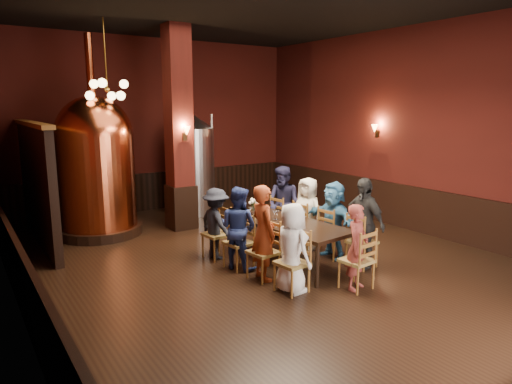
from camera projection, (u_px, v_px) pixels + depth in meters
room at (261, 137)px, 8.01m from camera, size 10.00×10.02×4.50m
wainscot_right at (402, 206)px, 10.51m from camera, size 0.08×9.90×1.00m
wainscot_back at (158, 191)px, 12.39m from camera, size 7.90×0.08×1.00m
wainscot_left at (21, 278)px, 6.18m from camera, size 0.08×9.90×1.00m
column at (179, 130)px, 10.13m from camera, size 0.58×0.58×4.50m
partition at (38, 187)px, 9.07m from camera, size 0.22×3.50×2.40m
pendant_cluster at (107, 90)px, 9.23m from camera, size 0.90×0.90×1.70m
sconce_wall at (377, 130)px, 10.81m from camera, size 0.20×0.20×0.36m
sconce_column at (185, 133)px, 9.90m from camera, size 0.20×0.20×0.36m
dining_table at (287, 225)px, 8.13m from camera, size 1.24×2.49×0.75m
chair_0 at (292, 263)px, 6.89m from camera, size 0.50×0.50×0.92m
person_0 at (292, 248)px, 6.85m from camera, size 0.46×0.69×1.38m
chair_1 at (263, 252)px, 7.40m from camera, size 0.50×0.50×0.92m
person_1 at (263, 233)px, 7.33m from camera, size 0.44×0.61×1.57m
chair_2 at (238, 242)px, 7.89m from camera, size 0.50×0.50×0.92m
person_2 at (238, 228)px, 7.84m from camera, size 0.60×0.78×1.44m
chair_3 at (216, 234)px, 8.40m from camera, size 0.50×0.50×0.92m
person_3 at (216, 224)px, 8.36m from camera, size 0.55×0.89×1.32m
chair_4 at (362, 241)px, 7.95m from camera, size 0.50×0.50×0.92m
person_4 at (363, 223)px, 7.89m from camera, size 0.40×0.94×1.59m
chair_5 at (333, 233)px, 8.46m from camera, size 0.50×0.50×0.92m
person_5 at (333, 220)px, 8.41m from camera, size 0.47×1.35×1.44m
chair_6 at (307, 226)px, 8.96m from camera, size 0.50×0.50×0.92m
person_6 at (307, 214)px, 8.91m from camera, size 0.57×0.76×1.42m
chair_7 at (284, 219)px, 9.47m from camera, size 0.50×0.50×0.92m
person_7 at (284, 204)px, 9.40m from camera, size 0.64×0.85×1.57m
chair_8 at (357, 260)px, 7.01m from camera, size 0.50×0.50×0.92m
person_8 at (357, 247)px, 6.97m from camera, size 0.58×0.50×1.34m
copper_kettle at (96, 164)px, 9.75m from camera, size 1.89×1.89×4.24m
steel_vessel at (194, 165)px, 11.69m from camera, size 1.14×1.14×2.57m
rose_vase at (254, 204)px, 8.65m from camera, size 0.19×0.19×0.32m
wine_glass_0 at (250, 212)px, 8.54m from camera, size 0.07×0.07×0.17m
wine_glass_1 at (275, 215)px, 8.29m from camera, size 0.07×0.07×0.17m
wine_glass_2 at (299, 226)px, 7.52m from camera, size 0.07×0.07×0.17m
wine_glass_3 at (277, 215)px, 8.25m from camera, size 0.07×0.07×0.17m
wine_glass_4 at (266, 212)px, 8.53m from camera, size 0.07×0.07×0.17m
wine_glass_5 at (265, 209)px, 8.77m from camera, size 0.07×0.07×0.17m
wine_glass_6 at (264, 210)px, 8.69m from camera, size 0.07×0.07×0.17m
wine_glass_7 at (267, 212)px, 8.49m from camera, size 0.07×0.07×0.17m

